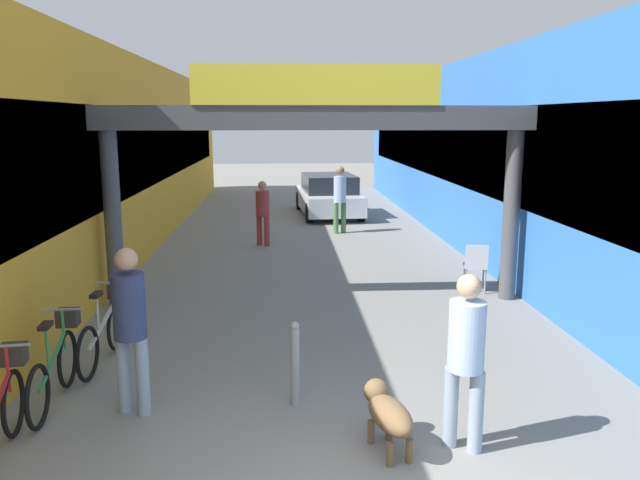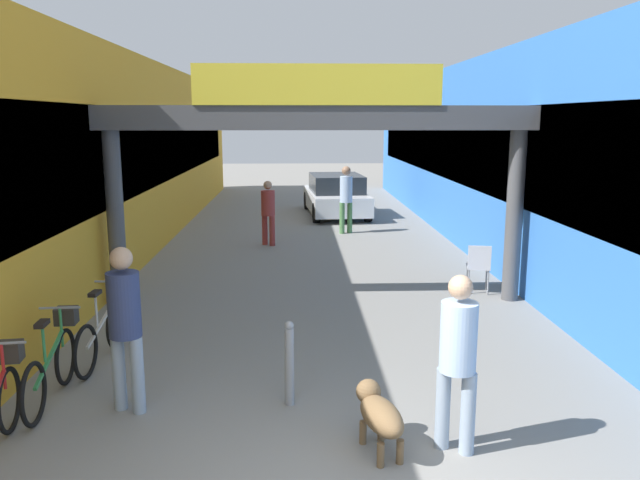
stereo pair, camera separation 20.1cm
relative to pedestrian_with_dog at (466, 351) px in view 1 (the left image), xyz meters
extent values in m
cube|color=gold|center=(-6.22, 9.68, 1.23)|extent=(3.00, 26.00, 4.42)
cube|color=black|center=(-4.74, 9.68, 1.45)|extent=(0.04, 23.40, 1.77)
cube|color=blue|center=(3.98, 9.68, 1.23)|extent=(3.00, 26.00, 4.42)
cube|color=black|center=(2.50, 9.68, 1.45)|extent=(0.04, 23.40, 1.77)
cylinder|color=#4C4C4F|center=(-4.47, 4.95, 0.47)|extent=(0.28, 0.28, 2.91)
cylinder|color=#4C4C4F|center=(2.23, 4.95, 0.47)|extent=(0.28, 0.28, 2.91)
cube|color=#4C4C4F|center=(-1.12, 4.95, 2.13)|extent=(7.40, 0.44, 0.39)
cube|color=yellow|center=(-1.12, 4.75, 2.64)|extent=(3.96, 0.10, 0.64)
cylinder|color=#8C9EB2|center=(-0.10, 0.06, -0.58)|extent=(0.19, 0.19, 0.80)
cylinder|color=#8C9EB2|center=(0.10, -0.06, -0.58)|extent=(0.19, 0.19, 0.80)
cylinder|color=#A5BFE0|center=(0.00, 0.00, 0.15)|extent=(0.46, 0.46, 0.66)
sphere|color=tan|center=(0.00, 0.00, 0.62)|extent=(0.31, 0.31, 0.23)
cylinder|color=#8C9EB2|center=(-3.39, 0.99, -0.56)|extent=(0.18, 0.18, 0.84)
cylinder|color=#8C9EB2|center=(-3.17, 0.90, -0.56)|extent=(0.18, 0.18, 0.84)
cylinder|color=navy|center=(-3.28, 0.95, 0.21)|extent=(0.45, 0.45, 0.69)
sphere|color=tan|center=(-3.28, 0.95, 0.70)|extent=(0.31, 0.31, 0.24)
cylinder|color=#99332D|center=(-2.07, 9.80, -0.61)|extent=(0.20, 0.20, 0.75)
cylinder|color=#99332D|center=(-2.26, 9.95, -0.61)|extent=(0.20, 0.20, 0.75)
cylinder|color=#99332D|center=(-2.16, 9.88, 0.07)|extent=(0.48, 0.48, 0.62)
sphere|color=tan|center=(-2.16, 9.88, 0.52)|extent=(0.30, 0.30, 0.21)
cylinder|color=#4C7F47|center=(0.00, 11.49, -0.55)|extent=(0.19, 0.19, 0.86)
cylinder|color=#4C7F47|center=(-0.22, 11.39, -0.55)|extent=(0.19, 0.19, 0.86)
cylinder|color=#A5BFE0|center=(-0.11, 11.44, 0.23)|extent=(0.45, 0.45, 0.71)
sphere|color=#8C664C|center=(-0.11, 11.44, 0.73)|extent=(0.32, 0.32, 0.24)
ellipsoid|color=brown|center=(-0.70, -0.03, -0.61)|extent=(0.50, 0.78, 0.29)
sphere|color=brown|center=(-0.79, 0.28, -0.50)|extent=(0.30, 0.30, 0.25)
sphere|color=white|center=(-0.76, 0.18, -0.62)|extent=(0.22, 0.22, 0.18)
cylinder|color=brown|center=(-0.85, 0.15, -0.87)|extent=(0.09, 0.09, 0.23)
cylinder|color=brown|center=(-0.67, 0.20, -0.87)|extent=(0.09, 0.09, 0.23)
cylinder|color=brown|center=(-0.73, -0.27, -0.87)|extent=(0.09, 0.09, 0.23)
cylinder|color=brown|center=(-0.55, -0.22, -0.87)|extent=(0.09, 0.09, 0.23)
torus|color=black|center=(-4.36, 0.53, -0.65)|extent=(0.13, 0.67, 0.67)
cylinder|color=red|center=(-4.35, 0.47, -0.27)|extent=(0.04, 0.04, 0.46)
cylinder|color=gray|center=(-4.35, 0.47, -0.03)|extent=(0.46, 0.08, 0.03)
cube|color=#332D28|center=(-4.37, 0.67, -0.19)|extent=(0.26, 0.23, 0.20)
torus|color=black|center=(-4.21, 1.68, -0.65)|extent=(0.08, 0.67, 0.67)
torus|color=black|center=(-4.17, 0.66, -0.65)|extent=(0.08, 0.67, 0.67)
cube|color=#338C4C|center=(-4.19, 1.17, -0.47)|extent=(0.07, 0.94, 0.34)
cylinder|color=#338C4C|center=(-4.19, 1.05, -0.25)|extent=(0.03, 0.03, 0.42)
cube|color=black|center=(-4.19, 1.05, -0.03)|extent=(0.11, 0.22, 0.05)
cylinder|color=#338C4C|center=(-4.21, 1.62, -0.27)|extent=(0.03, 0.03, 0.46)
cylinder|color=gray|center=(-4.21, 1.62, -0.03)|extent=(0.46, 0.05, 0.03)
cube|color=#332D28|center=(-4.22, 1.82, -0.19)|extent=(0.25, 0.21, 0.20)
torus|color=black|center=(-3.95, 2.85, -0.65)|extent=(0.10, 0.67, 0.67)
torus|color=black|center=(-4.03, 1.83, -0.65)|extent=(0.10, 0.67, 0.67)
cube|color=beige|center=(-3.99, 2.34, -0.47)|extent=(0.11, 0.94, 0.34)
cylinder|color=beige|center=(-4.00, 2.22, -0.25)|extent=(0.03, 0.03, 0.42)
cube|color=black|center=(-4.00, 2.22, -0.03)|extent=(0.12, 0.23, 0.05)
cylinder|color=beige|center=(-3.95, 2.79, -0.27)|extent=(0.03, 0.03, 0.46)
cylinder|color=gray|center=(-3.95, 2.79, -0.03)|extent=(0.46, 0.06, 0.03)
cube|color=#332D28|center=(-3.93, 2.99, -0.19)|extent=(0.26, 0.22, 0.20)
cylinder|color=gray|center=(-1.56, 1.03, -0.54)|extent=(0.10, 0.10, 0.88)
sphere|color=gray|center=(-1.56, 1.03, -0.07)|extent=(0.10, 0.10, 0.10)
cylinder|color=gray|center=(1.67, 5.64, -0.76)|extent=(0.04, 0.04, 0.45)
cylinder|color=gray|center=(2.00, 5.57, -0.76)|extent=(0.04, 0.04, 0.45)
cylinder|color=gray|center=(1.60, 5.31, -0.76)|extent=(0.04, 0.04, 0.45)
cylinder|color=gray|center=(1.93, 5.23, -0.76)|extent=(0.04, 0.04, 0.45)
cube|color=silver|center=(1.80, 5.44, -0.51)|extent=(0.47, 0.47, 0.04)
cube|color=silver|center=(1.76, 5.26, -0.29)|extent=(0.40, 0.12, 0.40)
cube|color=silver|center=(-0.18, 14.74, -0.50)|extent=(2.04, 4.12, 0.60)
cube|color=#1E2328|center=(-0.17, 14.59, 0.07)|extent=(1.73, 2.31, 0.55)
cylinder|color=black|center=(-1.08, 16.13, -0.68)|extent=(0.24, 0.61, 0.60)
cylinder|color=black|center=(0.51, 16.25, -0.68)|extent=(0.24, 0.61, 0.60)
cylinder|color=black|center=(-0.86, 13.24, -0.68)|extent=(0.24, 0.61, 0.60)
cylinder|color=black|center=(0.72, 13.36, -0.68)|extent=(0.24, 0.61, 0.60)
camera|label=1|loc=(-1.69, -5.37, 2.11)|focal=35.00mm
camera|label=2|loc=(-1.48, -5.38, 2.11)|focal=35.00mm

